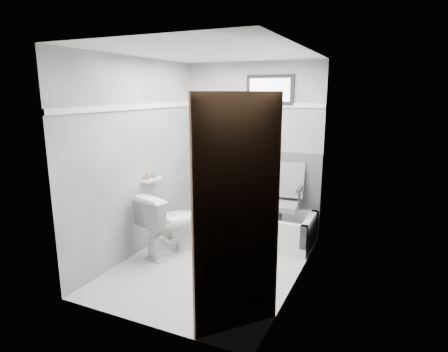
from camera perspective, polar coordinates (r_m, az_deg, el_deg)
The scene contains 19 objects.
floor at distance 4.55m, azimuth -1.89°, elevation -13.28°, with size 2.60×2.60×0.00m, color white.
ceiling at distance 4.11m, azimuth -2.15°, elevation 18.37°, with size 2.60×2.60×0.00m, color silver.
wall_back at distance 5.34m, azimuth 4.27°, elevation 4.13°, with size 2.00×0.02×2.40m, color slate.
wall_front at distance 3.09m, azimuth -12.88°, elevation -2.50°, with size 2.00×0.02×2.40m, color slate.
wall_left at distance 4.70m, azimuth -12.99°, elevation 2.65°, with size 0.02×2.60×2.40m, color slate.
wall_right at distance 3.83m, azimuth 11.48°, elevation 0.50°, with size 0.02×2.60×2.40m, color slate.
bathtub at distance 5.18m, azimuth 5.04°, elevation -7.50°, with size 1.50×0.70×0.42m, color white, non-canonical shape.
office_chair at distance 5.01m, azimuth 8.62°, elevation -3.63°, with size 0.55×0.55×0.95m, color slate, non-canonical shape.
toilet at distance 4.75m, azimuth -8.28°, elevation -7.18°, with size 0.45×0.80×0.78m, color white.
door at distance 2.71m, azimuth 4.50°, elevation -8.82°, with size 0.78×0.78×2.00m, color brown, non-canonical shape.
window at distance 5.19m, azimuth 7.01°, elevation 12.91°, with size 0.66×0.04×0.40m, color black, non-canonical shape.
backerboard at distance 5.33m, azimuth 6.67°, elevation -0.32°, with size 1.50×0.02×0.78m, color #4C4C4F.
trim_back at distance 5.28m, azimuth 4.33°, elevation 10.79°, with size 2.00×0.02×0.06m, color white.
trim_left at distance 4.62m, azimuth -13.25°, elevation 10.22°, with size 0.02×2.60×0.06m, color white.
pole at distance 5.14m, azimuth 3.65°, elevation 2.10°, with size 0.02×0.02×1.95m, color silver.
shelf at distance 4.86m, azimuth -10.87°, elevation -0.54°, with size 0.10×0.32×0.03m, color white.
soap_bottle_a at distance 4.78m, azimuth -11.55°, elevation 0.04°, with size 0.05×0.05×0.11m, color #A27C51.
soap_bottle_b at distance 4.90m, azimuth -10.59°, elevation 0.29°, with size 0.08×0.08×0.10m, color slate.
faucet at distance 5.52m, azimuth 2.10°, elevation -2.45°, with size 0.26×0.10×0.16m, color silver, non-canonical shape.
Camera 1 is at (1.84, -3.65, 1.99)m, focal length 30.00 mm.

